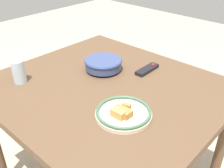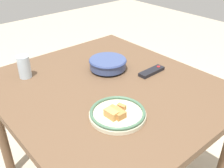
{
  "view_description": "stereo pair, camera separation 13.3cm",
  "coord_description": "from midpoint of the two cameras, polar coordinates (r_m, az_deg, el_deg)",
  "views": [
    {
      "loc": [
        0.83,
        -0.85,
        1.48
      ],
      "look_at": [
        0.05,
        -0.01,
        0.81
      ],
      "focal_mm": 42.0,
      "sensor_mm": 36.0,
      "label": 1
    },
    {
      "loc": [
        0.92,
        -0.76,
        1.48
      ],
      "look_at": [
        0.05,
        -0.01,
        0.81
      ],
      "focal_mm": 42.0,
      "sensor_mm": 36.0,
      "label": 2
    }
  ],
  "objects": [
    {
      "name": "drinking_glass",
      "position": [
        1.5,
        -16.2,
        3.55
      ],
      "size": [
        0.07,
        0.07,
        0.13
      ],
      "color": "silver",
      "rests_on": "dining_table"
    },
    {
      "name": "dining_table",
      "position": [
        1.43,
        1.68,
        -3.44
      ],
      "size": [
        1.17,
        1.06,
        0.77
      ],
      "color": "brown",
      "rests_on": "ground_plane"
    },
    {
      "name": "food_plate",
      "position": [
        1.15,
        4.5,
        -6.53
      ],
      "size": [
        0.25,
        0.25,
        0.05
      ],
      "color": "beige",
      "rests_on": "dining_table"
    },
    {
      "name": "noodle_bowl",
      "position": [
        1.53,
        1.58,
        4.43
      ],
      "size": [
        0.22,
        0.22,
        0.07
      ],
      "color": "#384775",
      "rests_on": "dining_table"
    },
    {
      "name": "tv_remote",
      "position": [
        1.53,
        11.1,
        2.63
      ],
      "size": [
        0.06,
        0.17,
        0.02
      ],
      "rotation": [
        0.0,
        0.0,
        0.02
      ],
      "color": "black",
      "rests_on": "dining_table"
    }
  ]
}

